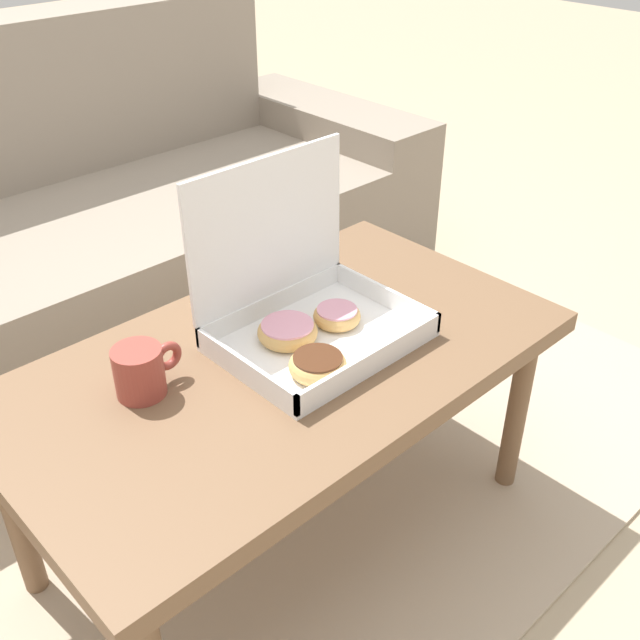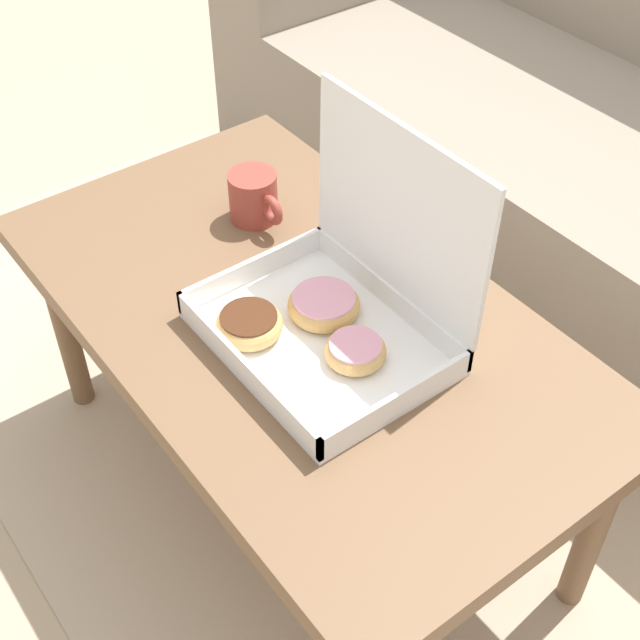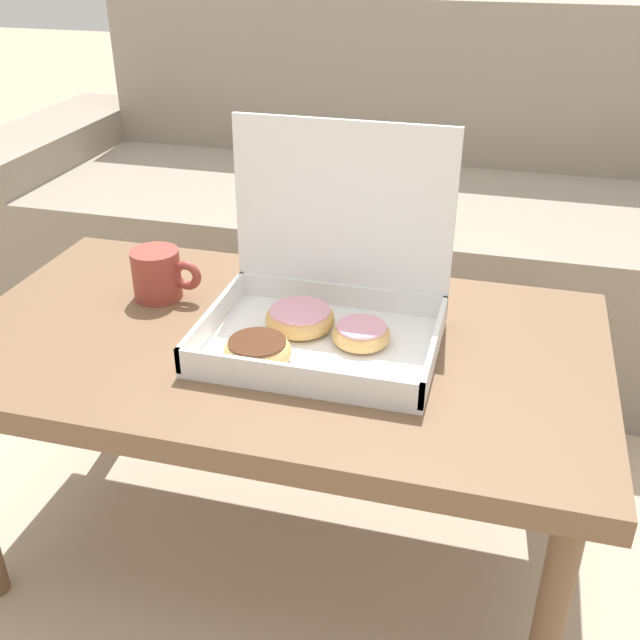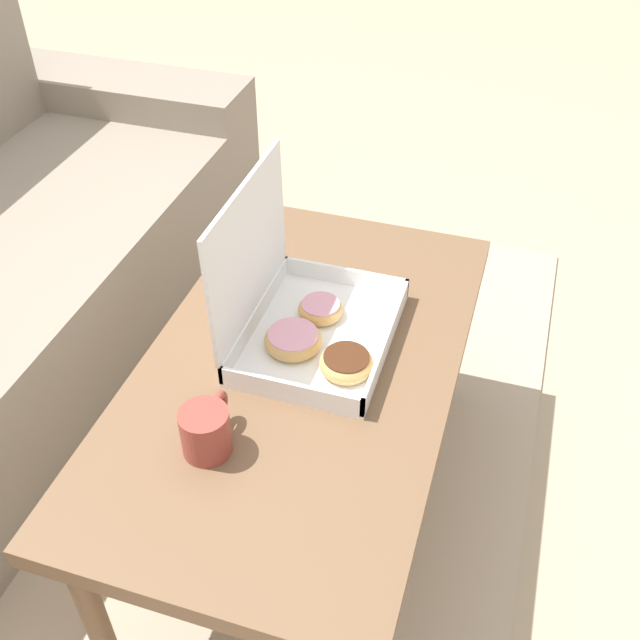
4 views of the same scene
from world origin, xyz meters
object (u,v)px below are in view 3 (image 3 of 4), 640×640
(couch, at_px, (386,223))
(coffee_mug, at_px, (159,274))
(pastry_box, at_px, (318,305))
(coffee_table, at_px, (278,362))

(couch, distance_m, coffee_mug, 0.96)
(pastry_box, bearing_deg, coffee_mug, 167.64)
(couch, distance_m, coffee_table, 0.99)
(coffee_table, bearing_deg, coffee_mug, 161.56)
(pastry_box, bearing_deg, coffee_table, -168.18)
(couch, bearing_deg, coffee_mug, -104.97)
(pastry_box, distance_m, coffee_mug, 0.31)
(couch, height_order, coffee_mug, couch)
(couch, relative_size, pastry_box, 6.23)
(pastry_box, relative_size, coffee_mug, 2.87)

